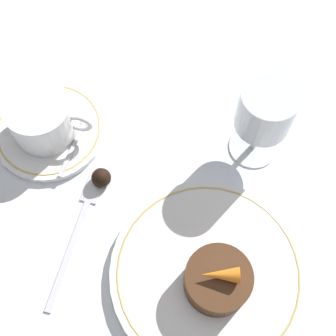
{
  "coord_description": "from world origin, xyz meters",
  "views": [
    {
      "loc": [
        -0.01,
        -0.18,
        0.57
      ],
      "look_at": [
        -0.05,
        0.06,
        0.04
      ],
      "focal_mm": 50.0,
      "sensor_mm": 36.0,
      "label": 1
    }
  ],
  "objects": [
    {
      "name": "chocolate_truffle",
      "position": [
        -0.14,
        0.04,
        0.01
      ],
      "size": [
        0.03,
        0.03,
        0.03
      ],
      "color": "black",
      "rests_on": "ground_plane"
    },
    {
      "name": "wine_glass",
      "position": [
        0.05,
        0.13,
        0.09
      ],
      "size": [
        0.07,
        0.07,
        0.13
      ],
      "color": "silver",
      "rests_on": "ground_plane"
    },
    {
      "name": "fork",
      "position": [
        -0.15,
        -0.01,
        0.0
      ],
      "size": [
        0.03,
        0.19,
        0.01
      ],
      "color": "silver",
      "rests_on": "ground_plane"
    },
    {
      "name": "saucer",
      "position": [
        -0.23,
        0.1,
        0.01
      ],
      "size": [
        0.15,
        0.15,
        0.01
      ],
      "color": "white",
      "rests_on": "ground_plane"
    },
    {
      "name": "carrot_garnish",
      "position": [
        0.03,
        -0.07,
        0.06
      ],
      "size": [
        0.04,
        0.02,
        0.02
      ],
      "color": "orange",
      "rests_on": "dessert_cake"
    },
    {
      "name": "ground_plane",
      "position": [
        0.0,
        0.0,
        0.0
      ],
      "size": [
        3.0,
        3.0,
        0.0
      ],
      "primitive_type": "plane",
      "color": "white"
    },
    {
      "name": "dessert_cake",
      "position": [
        0.03,
        -0.07,
        0.03
      ],
      "size": [
        0.08,
        0.08,
        0.04
      ],
      "color": "#4C2D19",
      "rests_on": "dinner_plate"
    },
    {
      "name": "spoon",
      "position": [
        -0.18,
        0.1,
        0.01
      ],
      "size": [
        0.02,
        0.1,
        0.0
      ],
      "color": "silver",
      "rests_on": "saucer"
    },
    {
      "name": "coffee_cup",
      "position": [
        -0.23,
        0.1,
        0.04
      ],
      "size": [
        0.11,
        0.09,
        0.06
      ],
      "color": "white",
      "rests_on": "saucer"
    },
    {
      "name": "dinner_plate",
      "position": [
        0.02,
        -0.05,
        0.01
      ],
      "size": [
        0.23,
        0.23,
        0.01
      ],
      "color": "white",
      "rests_on": "ground_plane"
    }
  ]
}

